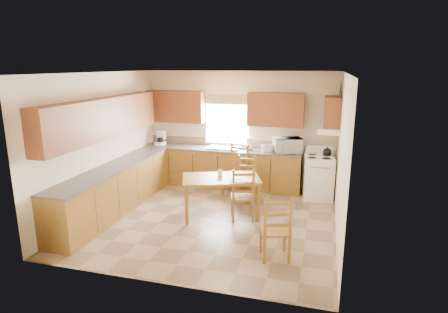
% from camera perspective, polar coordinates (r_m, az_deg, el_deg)
% --- Properties ---
extents(floor, '(4.50, 4.50, 0.00)m').
position_cam_1_polar(floor, '(7.19, -1.81, -9.42)').
color(floor, '#8B765C').
rests_on(floor, ground).
extents(ceiling, '(4.50, 4.50, 0.00)m').
position_cam_1_polar(ceiling, '(6.61, -1.99, 12.64)').
color(ceiling, olive).
rests_on(ceiling, floor).
extents(wall_left, '(4.50, 4.50, 0.00)m').
position_cam_1_polar(wall_left, '(7.73, -18.05, 2.05)').
color(wall_left, beige).
rests_on(wall_left, floor).
extents(wall_right, '(4.50, 4.50, 0.00)m').
position_cam_1_polar(wall_right, '(6.48, 17.46, -0.07)').
color(wall_right, beige).
rests_on(wall_right, floor).
extents(wall_back, '(4.50, 4.50, 0.00)m').
position_cam_1_polar(wall_back, '(8.90, 2.40, 4.21)').
color(wall_back, beige).
rests_on(wall_back, floor).
extents(wall_front, '(4.50, 4.50, 0.00)m').
position_cam_1_polar(wall_front, '(4.75, -9.99, -4.64)').
color(wall_front, beige).
rests_on(wall_front, floor).
extents(lower_cab_back, '(3.75, 0.60, 0.88)m').
position_cam_1_polar(lower_cab_back, '(8.91, -0.44, -1.77)').
color(lower_cab_back, olive).
rests_on(lower_cab_back, floor).
extents(lower_cab_left, '(0.60, 3.60, 0.88)m').
position_cam_1_polar(lower_cab_left, '(7.68, -16.28, -4.93)').
color(lower_cab_left, olive).
rests_on(lower_cab_left, floor).
extents(counter_back, '(3.75, 0.63, 0.04)m').
position_cam_1_polar(counter_back, '(8.80, -0.45, 1.11)').
color(counter_back, '#544F4B').
rests_on(counter_back, lower_cab_back).
extents(counter_left, '(0.63, 3.60, 0.04)m').
position_cam_1_polar(counter_left, '(7.55, -16.51, -1.62)').
color(counter_left, '#544F4B').
rests_on(counter_left, lower_cab_left).
extents(backsplash, '(3.75, 0.01, 0.18)m').
position_cam_1_polar(backsplash, '(9.05, 0.05, 2.18)').
color(backsplash, '#886C54').
rests_on(backsplash, counter_back).
extents(upper_cab_back_left, '(1.41, 0.33, 0.75)m').
position_cam_1_polar(upper_cab_back_left, '(9.15, -7.37, 7.56)').
color(upper_cab_back_left, brown).
rests_on(upper_cab_back_left, wall_back).
extents(upper_cab_back_right, '(1.25, 0.33, 0.75)m').
position_cam_1_polar(upper_cab_back_right, '(8.52, 7.89, 7.09)').
color(upper_cab_back_right, brown).
rests_on(upper_cab_back_right, wall_back).
extents(upper_cab_left, '(0.33, 3.60, 0.75)m').
position_cam_1_polar(upper_cab_left, '(7.43, -17.90, 5.58)').
color(upper_cab_left, brown).
rests_on(upper_cab_left, wall_left).
extents(upper_cab_stove, '(0.33, 0.62, 0.62)m').
position_cam_1_polar(upper_cab_stove, '(8.01, 16.19, 6.57)').
color(upper_cab_stove, brown).
rests_on(upper_cab_stove, wall_right).
extents(range_hood, '(0.44, 0.62, 0.12)m').
position_cam_1_polar(range_hood, '(8.06, 15.65, 3.92)').
color(range_hood, white).
rests_on(range_hood, wall_right).
extents(window_frame, '(1.13, 0.02, 1.18)m').
position_cam_1_polar(window_frame, '(8.92, 0.48, 5.53)').
color(window_frame, white).
rests_on(window_frame, wall_back).
extents(window_pane, '(1.05, 0.01, 1.10)m').
position_cam_1_polar(window_pane, '(8.91, 0.48, 5.53)').
color(window_pane, white).
rests_on(window_pane, wall_back).
extents(window_valance, '(1.19, 0.01, 0.24)m').
position_cam_1_polar(window_valance, '(8.83, 0.44, 8.72)').
color(window_valance, '#3D602D').
rests_on(window_valance, wall_back).
extents(sink_basin, '(0.75, 0.45, 0.04)m').
position_cam_1_polar(sink_basin, '(8.77, 0.02, 1.34)').
color(sink_basin, silver).
rests_on(sink_basin, counter_back).
extents(pine_decal_a, '(0.22, 0.22, 0.36)m').
position_cam_1_polar(pine_decal_a, '(7.65, 17.43, 9.79)').
color(pine_decal_a, '#153720').
rests_on(pine_decal_a, wall_right).
extents(pine_decal_b, '(0.22, 0.22, 0.36)m').
position_cam_1_polar(pine_decal_b, '(7.97, 17.39, 10.22)').
color(pine_decal_b, '#153720').
rests_on(pine_decal_b, wall_right).
extents(pine_decal_c, '(0.22, 0.22, 0.36)m').
position_cam_1_polar(pine_decal_c, '(8.29, 17.31, 10.06)').
color(pine_decal_c, '#153720').
rests_on(pine_decal_c, wall_right).
extents(stove, '(0.68, 0.69, 0.91)m').
position_cam_1_polar(stove, '(8.35, 14.15, -3.17)').
color(stove, white).
rests_on(stove, floor).
extents(coffeemaker, '(0.23, 0.25, 0.31)m').
position_cam_1_polar(coffeemaker, '(9.29, -9.67, 2.70)').
color(coffeemaker, white).
rests_on(coffeemaker, counter_back).
extents(paper_towel, '(0.16, 0.16, 0.29)m').
position_cam_1_polar(paper_towel, '(8.64, 3.84, 1.96)').
color(paper_towel, white).
rests_on(paper_towel, counter_back).
extents(toaster, '(0.24, 0.20, 0.17)m').
position_cam_1_polar(toaster, '(8.49, 6.49, 1.27)').
color(toaster, white).
rests_on(toaster, counter_back).
extents(microwave, '(0.66, 0.57, 0.34)m').
position_cam_1_polar(microwave, '(8.44, 9.64, 1.68)').
color(microwave, white).
rests_on(microwave, counter_back).
extents(dining_table, '(1.63, 1.28, 0.77)m').
position_cam_1_polar(dining_table, '(7.18, -0.45, -6.16)').
color(dining_table, olive).
rests_on(dining_table, floor).
extents(chair_near_left, '(0.52, 0.51, 1.01)m').
position_cam_1_polar(chair_near_left, '(6.99, 2.85, -5.68)').
color(chair_near_left, olive).
rests_on(chair_near_left, floor).
extents(chair_near_right, '(0.53, 0.52, 1.01)m').
position_cam_1_polar(chair_near_right, '(5.68, 7.83, -10.52)').
color(chair_near_right, olive).
rests_on(chair_near_right, floor).
extents(chair_far_left, '(0.58, 0.56, 1.11)m').
position_cam_1_polar(chair_far_left, '(8.29, 1.70, -2.13)').
color(chair_far_left, olive).
rests_on(chair_far_left, floor).
extents(chair_far_right, '(0.42, 0.40, 0.96)m').
position_cam_1_polar(chair_far_right, '(7.89, 3.29, -3.57)').
color(chair_far_right, olive).
rests_on(chair_far_right, floor).
extents(table_paper, '(0.33, 0.38, 0.00)m').
position_cam_1_polar(table_paper, '(6.83, 1.86, -3.79)').
color(table_paper, white).
rests_on(table_paper, dining_table).
extents(table_card, '(0.09, 0.03, 0.12)m').
position_cam_1_polar(table_card, '(7.13, -0.59, -2.52)').
color(table_card, white).
rests_on(table_card, dining_table).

